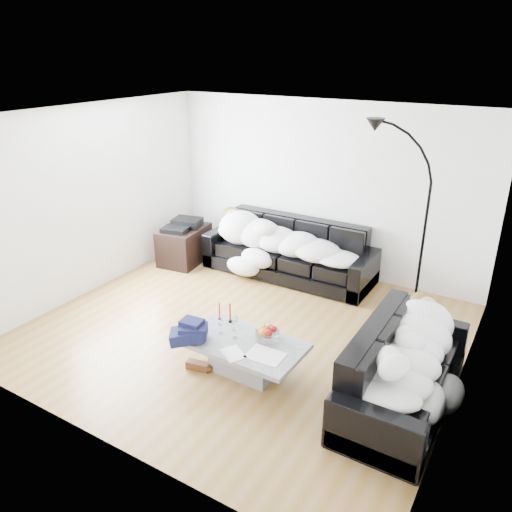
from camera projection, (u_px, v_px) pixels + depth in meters
The scene contains 24 objects.
ground at pixel (244, 330), 6.23m from camera, with size 5.00×5.00×0.00m, color olive.
wall_back at pixel (323, 189), 7.51m from camera, with size 5.00×0.02×2.60m, color silver.
wall_left at pixel (91, 201), 6.92m from camera, with size 0.02×4.50×2.60m, color silver.
wall_right at pixel (474, 281), 4.54m from camera, with size 0.02×4.50×2.60m, color silver.
ceiling at pixel (241, 116), 5.23m from camera, with size 5.00×5.00×0.00m, color white.
sofa_back at pixel (288, 249), 7.58m from camera, with size 2.61×0.90×0.85m, color black.
sofa_right at pixel (405, 368), 4.83m from camera, with size 1.98×0.85×0.80m, color black.
sleeper_back at pixel (287, 237), 7.46m from camera, with size 2.21×0.76×0.44m, color white, non-canonical shape.
sleeper_right at pixel (408, 348), 4.75m from camera, with size 1.69×0.72×0.41m, color white, non-canonical shape.
teal_cushion at pixel (419, 311), 5.22m from camera, with size 0.36×0.30×0.20m, color #0E5C63.
coffee_table at pixel (245, 357), 5.38m from camera, with size 1.27×0.74×0.37m, color #939699.
fruit_bowl at pixel (267, 332), 5.34m from camera, with size 0.26×0.26×0.16m, color white.
wine_glass_a at pixel (236, 323), 5.51m from camera, with size 0.08×0.08×0.18m, color white.
wine_glass_b at pixel (221, 327), 5.43m from camera, with size 0.07×0.07×0.17m, color white.
wine_glass_c at pixel (235, 332), 5.35m from camera, with size 0.07×0.07×0.16m, color white.
candle_left at pixel (220, 312), 5.69m from camera, with size 0.04×0.04×0.22m, color maroon.
candle_right at pixel (230, 313), 5.65m from camera, with size 0.04×0.04×0.24m, color maroon.
newspaper_a at pixel (265, 355), 5.07m from camera, with size 0.37×0.29×0.01m, color silver.
newspaper_b at pixel (233, 353), 5.10m from camera, with size 0.27×0.19×0.01m, color silver.
navy_jacket at pixel (191, 325), 5.29m from camera, with size 0.38×0.32×0.19m, color black, non-canonical shape.
shoes at pixel (208, 364), 5.48m from camera, with size 0.45×0.33×0.10m, color #472311, non-canonical shape.
av_cabinet at pixel (184, 245), 8.13m from camera, with size 0.58×0.85×0.58m, color black.
stereo at pixel (183, 224), 7.99m from camera, with size 0.44×0.34×0.13m, color black.
floor_lamp at pixel (424, 237), 6.21m from camera, with size 0.79×0.32×2.18m, color black, non-canonical shape.
Camera 1 is at (2.91, -4.53, 3.27)m, focal length 35.00 mm.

